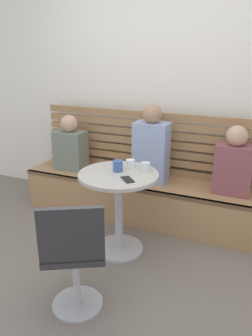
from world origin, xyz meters
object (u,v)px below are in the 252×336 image
object	(u,v)px
cafe_table	(119,197)
cup_glass_short	(146,167)
booth_bench	(148,199)
cup_mug_blue	(118,166)
cup_ceramic_white	(130,164)
person_adult	(151,148)
person_child_left	(70,146)
person_child_middle	(234,164)
white_chair	(74,254)
phone_on_table	(128,179)

from	to	relation	value
cafe_table	cup_glass_short	xyz separation A→B (m)	(0.19, 0.13, 0.26)
booth_bench	cafe_table	size ratio (longest dim) A/B	3.65
cafe_table	cup_mug_blue	bearing A→B (deg)	119.98
cup_mug_blue	cup_glass_short	bearing A→B (deg)	21.66
cafe_table	cup_ceramic_white	bearing A→B (deg)	80.32
person_adult	cup_mug_blue	distance (m)	0.63
person_child_left	cup_ceramic_white	distance (m)	1.04
person_child_middle	cup_mug_blue	xyz separation A→B (m)	(-0.89, -0.63, 0.06)
booth_bench	person_child_left	distance (m)	1.05
white_chair	person_adult	world-z (taller)	person_adult
booth_bench	person_adult	size ratio (longest dim) A/B	3.43
booth_bench	white_chair	distance (m)	1.49
person_adult	person_child_left	world-z (taller)	person_adult
cafe_table	person_adult	world-z (taller)	person_adult
white_chair	person_child_left	distance (m)	1.76
cafe_table	cup_mug_blue	world-z (taller)	cup_mug_blue
person_child_middle	cup_ceramic_white	xyz separation A→B (m)	(-0.83, -0.50, 0.05)
person_child_middle	phone_on_table	world-z (taller)	person_child_middle
cup_glass_short	cup_mug_blue	size ratio (longest dim) A/B	0.84
booth_bench	cup_glass_short	world-z (taller)	cup_glass_short
booth_bench	cup_glass_short	bearing A→B (deg)	-73.16
white_chair	person_child_middle	world-z (taller)	person_child_middle
person_child_middle	person_adult	bearing A→B (deg)	-179.34
person_child_left	white_chair	bearing A→B (deg)	-57.28
cafe_table	person_child_left	distance (m)	1.12
cup_ceramic_white	cup_mug_blue	xyz separation A→B (m)	(-0.06, -0.13, 0.01)
booth_bench	person_child_left	world-z (taller)	person_child_left
cup_glass_short	phone_on_table	size ratio (longest dim) A/B	0.57
booth_bench	phone_on_table	size ratio (longest dim) A/B	19.29
cafe_table	white_chair	size ratio (longest dim) A/B	0.87
person_adult	person_child_middle	xyz separation A→B (m)	(0.80, 0.01, -0.07)
white_chair	cup_ceramic_white	size ratio (longest dim) A/B	10.63
booth_bench	white_chair	xyz separation A→B (m)	(0.01, -1.47, 0.24)
person_child_middle	cup_glass_short	size ratio (longest dim) A/B	8.09
booth_bench	cafe_table	bearing A→B (deg)	-92.91
white_chair	cup_mug_blue	distance (m)	0.92
person_child_left	cup_mug_blue	size ratio (longest dim) A/B	6.48
person_adult	person_child_middle	size ratio (longest dim) A/B	1.22
white_chair	cup_ceramic_white	world-z (taller)	white_chair
booth_bench	cup_glass_short	size ratio (longest dim) A/B	33.75
booth_bench	person_child_middle	size ratio (longest dim) A/B	4.17
person_child_left	cup_glass_short	size ratio (longest dim) A/B	7.70
white_chair	cup_mug_blue	xyz separation A→B (m)	(-0.08, 0.85, 0.32)
person_child_left	cup_ceramic_white	xyz separation A→B (m)	(0.92, -0.48, 0.06)
white_chair	person_child_middle	bearing A→B (deg)	61.35
booth_bench	cup_ceramic_white	world-z (taller)	cup_ceramic_white
person_adult	phone_on_table	size ratio (longest dim) A/B	5.63
person_child_middle	phone_on_table	size ratio (longest dim) A/B	4.62
cup_ceramic_white	person_adult	bearing A→B (deg)	86.85
person_child_left	person_child_middle	size ratio (longest dim) A/B	0.95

